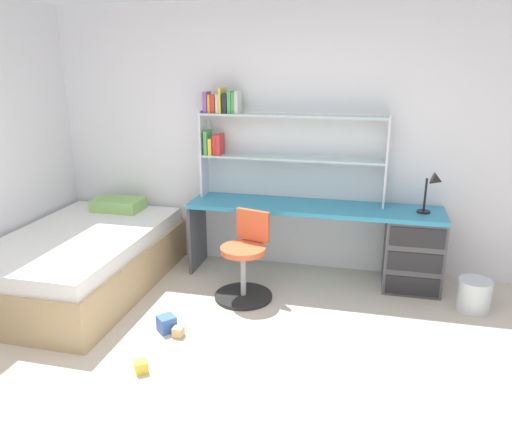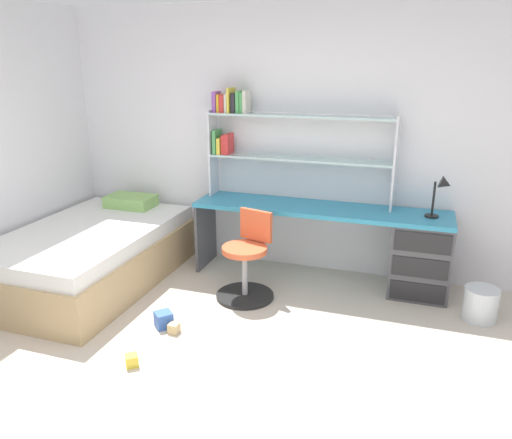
{
  "view_description": "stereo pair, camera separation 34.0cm",
  "coord_description": "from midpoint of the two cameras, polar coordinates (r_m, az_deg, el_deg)",
  "views": [
    {
      "loc": [
        0.73,
        -2.31,
        2.04
      ],
      "look_at": [
        -0.17,
        1.47,
        0.79
      ],
      "focal_mm": 34.75,
      "sensor_mm": 36.0,
      "label": 1
    },
    {
      "loc": [
        1.06,
        -2.22,
        2.04
      ],
      "look_at": [
        -0.17,
        1.47,
        0.79
      ],
      "focal_mm": 34.75,
      "sensor_mm": 36.0,
      "label": 2
    }
  ],
  "objects": [
    {
      "name": "ground_plane",
      "position": [
        3.18,
        -6.64,
        -22.38
      ],
      "size": [
        5.98,
        5.93,
        0.02
      ],
      "primitive_type": "cube",
      "color": "beige"
    },
    {
      "name": "bed_platform",
      "position": [
        4.93,
        -21.32,
        -4.45
      ],
      "size": [
        1.27,
        2.02,
        0.66
      ],
      "color": "tan",
      "rests_on": "ground_plane"
    },
    {
      "name": "toy_block_natural_2",
      "position": [
        3.99,
        -11.42,
        -12.61
      ],
      "size": [
        0.08,
        0.08,
        0.08
      ],
      "primitive_type": "cube",
      "rotation": [
        0.0,
        0.0,
        3.11
      ],
      "color": "tan",
      "rests_on": "ground_plane"
    },
    {
      "name": "swivel_chair",
      "position": [
        4.42,
        -3.49,
        -5.31
      ],
      "size": [
        0.52,
        0.52,
        0.78
      ],
      "color": "black",
      "rests_on": "ground_plane"
    },
    {
      "name": "desk_lamp",
      "position": [
        4.56,
        17.82,
        3.62
      ],
      "size": [
        0.2,
        0.17,
        0.38
      ],
      "color": "black",
      "rests_on": "desk"
    },
    {
      "name": "bookshelf_hutch",
      "position": [
        4.79,
        -1.05,
        9.82
      ],
      "size": [
        1.79,
        0.22,
        1.06
      ],
      "color": "silver",
      "rests_on": "desk"
    },
    {
      "name": "toy_block_yellow_0",
      "position": [
        3.65,
        -15.8,
        -16.04
      ],
      "size": [
        0.12,
        0.12,
        0.09
      ],
      "primitive_type": "cube",
      "rotation": [
        0.0,
        0.0,
        0.66
      ],
      "color": "gold",
      "rests_on": "ground_plane"
    },
    {
      "name": "toy_block_blue_1",
      "position": [
        4.07,
        -12.67,
        -11.65
      ],
      "size": [
        0.18,
        0.18,
        0.13
      ],
      "primitive_type": "cube",
      "rotation": [
        0.0,
        0.0,
        2.4
      ],
      "color": "#3860B7",
      "rests_on": "ground_plane"
    },
    {
      "name": "room_shell",
      "position": [
        4.19,
        -17.76,
        6.68
      ],
      "size": [
        5.98,
        5.93,
        2.58
      ],
      "color": "silver",
      "rests_on": "ground_plane"
    },
    {
      "name": "waste_bin",
      "position": [
        4.57,
        21.87,
        -8.12
      ],
      "size": [
        0.28,
        0.28,
        0.28
      ],
      "primitive_type": "cylinder",
      "color": "silver",
      "rests_on": "ground_plane"
    },
    {
      "name": "desk",
      "position": [
        4.73,
        12.38,
        -2.58
      ],
      "size": [
        2.39,
        0.53,
        0.73
      ],
      "color": "teal",
      "rests_on": "ground_plane"
    }
  ]
}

